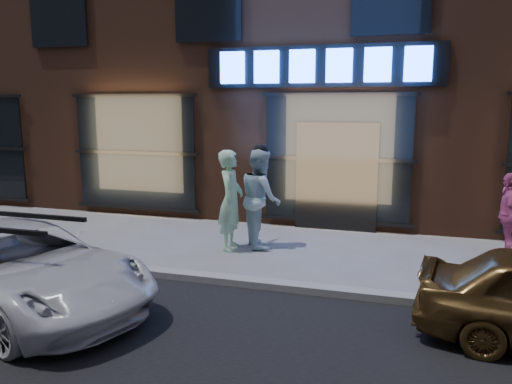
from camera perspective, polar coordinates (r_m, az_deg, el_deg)
ground at (r=7.74m, az=4.99°, el=-11.26°), size 90.00×90.00×0.00m
curb at (r=7.72m, az=5.00°, el=-10.84°), size 60.00×0.25×0.12m
storefront_building at (r=15.30m, az=11.72°, el=18.71°), size 30.20×8.28×10.30m
man_bowtie at (r=9.61m, az=-2.90°, el=-0.94°), size 0.52×0.75×1.94m
man_cap at (r=9.83m, az=0.53°, el=-0.67°), size 1.10×1.18×1.95m
passerby at (r=10.32m, az=26.84°, el=-2.34°), size 0.44×0.94×1.57m
white_suv at (r=7.67m, az=-25.29°, el=-7.79°), size 4.61×3.21×1.17m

